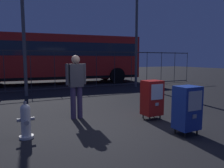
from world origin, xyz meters
The scene contains 8 objects.
ground_plane centered at (0.00, 0.00, 0.00)m, with size 60.00×60.00×0.00m, color black.
fire_hydrant centered at (-1.97, 0.54, 0.35)m, with size 0.33×0.31×0.75m.
newspaper_box_primary centered at (1.05, -0.76, 0.57)m, with size 0.48×0.42×1.02m.
newspaper_box_secondary centered at (1.11, 0.50, 0.57)m, with size 0.48×0.42×1.02m.
pedestrian centered at (-0.62, 1.46, 0.95)m, with size 0.55×0.22×1.67m.
fence_barrier centered at (0.00, 6.87, 1.02)m, with size 18.03×0.04×2.00m.
bus_near centered at (0.75, 9.87, 1.71)m, with size 10.72×3.73×3.00m.
street_light_near_left centered at (4.30, 6.09, 3.75)m, with size 0.32×0.32×6.40m.
Camera 1 is at (-2.33, -3.94, 1.58)m, focal length 34.46 mm.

